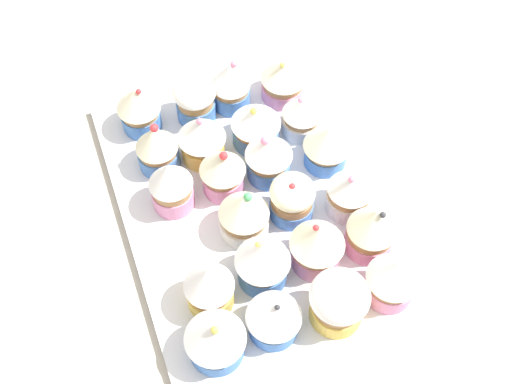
{
  "coord_description": "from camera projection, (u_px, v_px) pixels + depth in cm",
  "views": [
    {
      "loc": [
        40.78,
        -15.03,
        70.37
      ],
      "look_at": [
        0.0,
        0.0,
        4.2
      ],
      "focal_mm": 45.27,
      "sensor_mm": 36.0,
      "label": 1
    }
  ],
  "objects": [
    {
      "name": "cupcake_22",
      "position": [
        393.0,
        277.0,
        0.72
      ],
      "size": [
        6.14,
        6.14,
        7.58
      ],
      "color": "pink",
      "rests_on": "baking_tray"
    },
    {
      "name": "baking_tray",
      "position": [
        256.0,
        207.0,
        0.82
      ],
      "size": [
        46.19,
        32.76,
        1.2
      ],
      "color": "silver",
      "rests_on": "ground_plane"
    },
    {
      "name": "cupcake_16",
      "position": [
        339.0,
        301.0,
        0.7
      ],
      "size": [
        6.72,
        6.72,
        7.21
      ],
      "color": "#EFC651",
      "rests_on": "baking_tray"
    },
    {
      "name": "cupcake_18",
      "position": [
        302.0,
        114.0,
        0.86
      ],
      "size": [
        5.37,
        5.37,
        6.95
      ],
      "color": "white",
      "rests_on": "baking_tray"
    },
    {
      "name": "cupcake_20",
      "position": [
        350.0,
        191.0,
        0.79
      ],
      "size": [
        5.63,
        5.63,
        7.18
      ],
      "color": "white",
      "rests_on": "baking_tray"
    },
    {
      "name": "cupcake_3",
      "position": [
        209.0,
        286.0,
        0.71
      ],
      "size": [
        5.72,
        5.72,
        7.83
      ],
      "color": "#EFC651",
      "rests_on": "baking_tray"
    },
    {
      "name": "cupcake_4",
      "position": [
        215.0,
        338.0,
        0.68
      ],
      "size": [
        6.71,
        6.71,
        7.43
      ],
      "color": "#477AC6",
      "rests_on": "baking_tray"
    },
    {
      "name": "cupcake_11",
      "position": [
        231.0,
        85.0,
        0.88
      ],
      "size": [
        5.31,
        5.31,
        7.98
      ],
      "color": "#477AC6",
      "rests_on": "baking_tray"
    },
    {
      "name": "cupcake_7",
      "position": [
        222.0,
        170.0,
        0.8
      ],
      "size": [
        5.79,
        5.79,
        8.08
      ],
      "color": "pink",
      "rests_on": "baking_tray"
    },
    {
      "name": "cupcake_6",
      "position": [
        202.0,
        137.0,
        0.83
      ],
      "size": [
        6.24,
        6.24,
        7.94
      ],
      "color": "#EFC651",
      "rests_on": "baking_tray"
    },
    {
      "name": "cupcake_21",
      "position": [
        372.0,
        229.0,
        0.75
      ],
      "size": [
        5.96,
        5.96,
        7.98
      ],
      "color": "pink",
      "rests_on": "baking_tray"
    },
    {
      "name": "cupcake_19",
      "position": [
        327.0,
        145.0,
        0.82
      ],
      "size": [
        6.15,
        6.15,
        6.82
      ],
      "color": "#477AC6",
      "rests_on": "baking_tray"
    },
    {
      "name": "ground_plane",
      "position": [
        256.0,
        216.0,
        0.84
      ],
      "size": [
        180.0,
        180.0,
        3.0
      ],
      "primitive_type": "cube",
      "color": "#B2A899"
    },
    {
      "name": "cupcake_2",
      "position": [
        171.0,
        185.0,
        0.78
      ],
      "size": [
        5.46,
        5.46,
        8.01
      ],
      "color": "pink",
      "rests_on": "baking_tray"
    },
    {
      "name": "cupcake_15",
      "position": [
        317.0,
        243.0,
        0.74
      ],
      "size": [
        6.43,
        6.43,
        8.51
      ],
      "color": "pink",
      "rests_on": "baking_tray"
    },
    {
      "name": "cupcake_8",
      "position": [
        244.0,
        214.0,
        0.77
      ],
      "size": [
        6.14,
        6.14,
        7.49
      ],
      "color": "white",
      "rests_on": "baking_tray"
    },
    {
      "name": "cupcake_10",
      "position": [
        274.0,
        316.0,
        0.7
      ],
      "size": [
        6.22,
        6.22,
        6.95
      ],
      "color": "#477AC6",
      "rests_on": "baking_tray"
    },
    {
      "name": "cupcake_17",
      "position": [
        283.0,
        79.0,
        0.89
      ],
      "size": [
        6.27,
        6.27,
        6.75
      ],
      "color": "pink",
      "rests_on": "baking_tray"
    },
    {
      "name": "cupcake_0",
      "position": [
        139.0,
        108.0,
        0.86
      ],
      "size": [
        5.89,
        5.89,
        7.5
      ],
      "color": "#477AC6",
      "rests_on": "baking_tray"
    },
    {
      "name": "cupcake_9",
      "position": [
        263.0,
        260.0,
        0.73
      ],
      "size": [
        6.45,
        6.45,
        8.27
      ],
      "color": "#477AC6",
      "rests_on": "baking_tray"
    },
    {
      "name": "cupcake_13",
      "position": [
        269.0,
        156.0,
        0.81
      ],
      "size": [
        6.07,
        6.07,
        7.74
      ],
      "color": "#477AC6",
      "rests_on": "baking_tray"
    },
    {
      "name": "cupcake_12",
      "position": [
        256.0,
        124.0,
        0.84
      ],
      "size": [
        6.6,
        6.6,
        7.05
      ],
      "color": "#477AC6",
      "rests_on": "baking_tray"
    },
    {
      "name": "cupcake_1",
      "position": [
        157.0,
        147.0,
        0.82
      ],
      "size": [
        5.5,
        5.5,
        7.74
      ],
      "color": "#477AC6",
      "rests_on": "baking_tray"
    },
    {
      "name": "cupcake_5",
      "position": [
        195.0,
        100.0,
        0.87
      ],
      "size": [
        5.79,
        5.79,
        6.64
      ],
      "color": "#477AC6",
      "rests_on": "baking_tray"
    },
    {
      "name": "cupcake_14",
      "position": [
        292.0,
        198.0,
        0.78
      ],
      "size": [
        5.57,
        5.57,
        6.83
      ],
      "color": "#477AC6",
      "rests_on": "baking_tray"
    }
  ]
}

